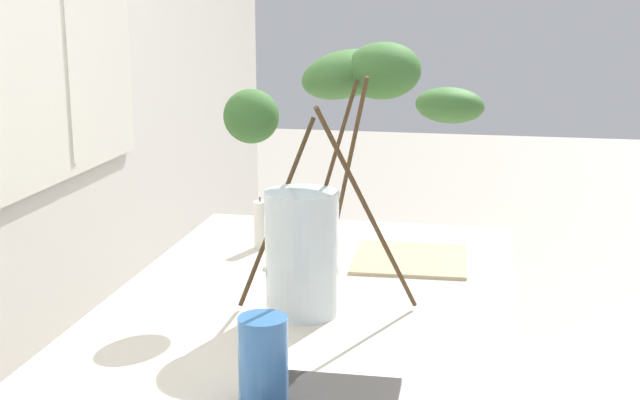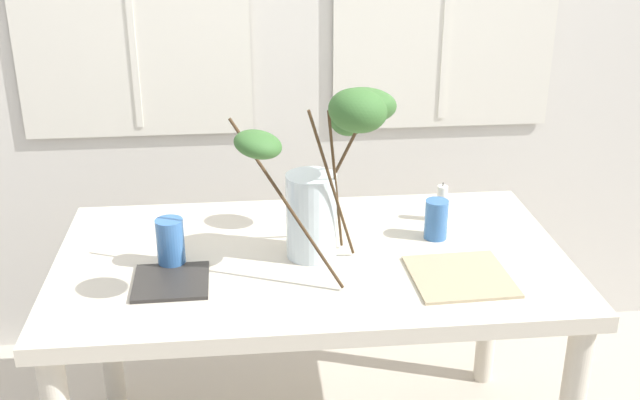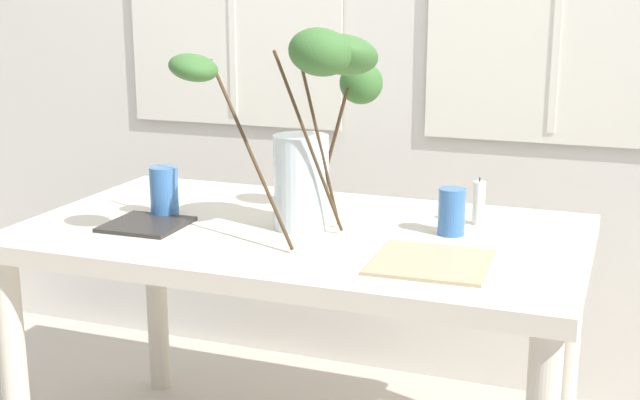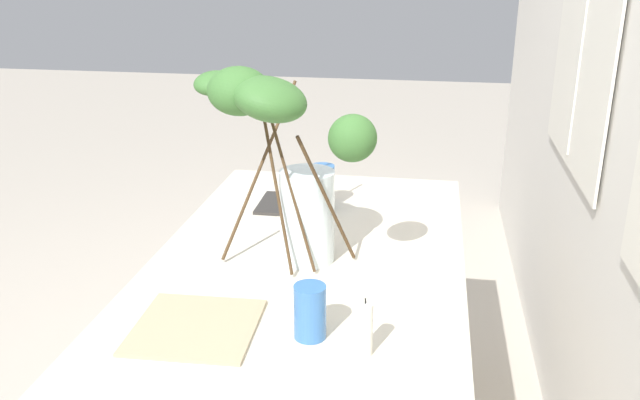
{
  "view_description": "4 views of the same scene",
  "coord_description": "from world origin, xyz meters",
  "views": [
    {
      "loc": [
        -1.67,
        -0.36,
        1.39
      ],
      "look_at": [
        0.06,
        -0.03,
        0.97
      ],
      "focal_mm": 50.63,
      "sensor_mm": 36.0,
      "label": 1
    },
    {
      "loc": [
        -0.18,
        -2.03,
        1.79
      ],
      "look_at": [
        0.03,
        0.04,
        0.9
      ],
      "focal_mm": 43.71,
      "sensor_mm": 36.0,
      "label": 2
    },
    {
      "loc": [
        0.82,
        -2.05,
        1.37
      ],
      "look_at": [
        0.05,
        0.0,
        0.83
      ],
      "focal_mm": 48.1,
      "sensor_mm": 36.0,
      "label": 3
    },
    {
      "loc": [
        1.65,
        0.31,
        1.53
      ],
      "look_at": [
        0.0,
        0.04,
        0.92
      ],
      "focal_mm": 37.9,
      "sensor_mm": 36.0,
      "label": 4
    }
  ],
  "objects": [
    {
      "name": "drinking_glass_blue_right",
      "position": [
        0.39,
        0.08,
        0.81
      ],
      "size": [
        0.07,
        0.07,
        0.12
      ],
      "primitive_type": "cylinder",
      "color": "#386BAD",
      "rests_on": "dining_table"
    },
    {
      "name": "pillar_candle",
      "position": [
        0.44,
        0.2,
        0.81
      ],
      "size": [
        0.03,
        0.03,
        0.13
      ],
      "color": "silver",
      "rests_on": "dining_table"
    },
    {
      "name": "plate_square_right",
      "position": [
        0.4,
        -0.18,
        0.75
      ],
      "size": [
        0.28,
        0.28,
        0.01
      ],
      "primitive_type": "cube",
      "rotation": [
        0.0,
        0.0,
        0.04
      ],
      "color": "tan",
      "rests_on": "dining_table"
    },
    {
      "name": "vase_with_branches",
      "position": [
        0.05,
        -0.04,
        1.04
      ],
      "size": [
        0.49,
        0.59,
        0.55
      ],
      "color": "silver",
      "rests_on": "dining_table"
    },
    {
      "name": "drinking_glass_blue_left",
      "position": [
        -0.4,
        -0.02,
        0.82
      ],
      "size": [
        0.08,
        0.08,
        0.14
      ],
      "primitive_type": "cylinder",
      "color": "#386BAD",
      "rests_on": "dining_table"
    },
    {
      "name": "dining_table",
      "position": [
        0.0,
        0.0,
        0.65
      ],
      "size": [
        1.49,
        0.84,
        0.75
      ],
      "color": "beige",
      "rests_on": "ground"
    }
  ]
}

